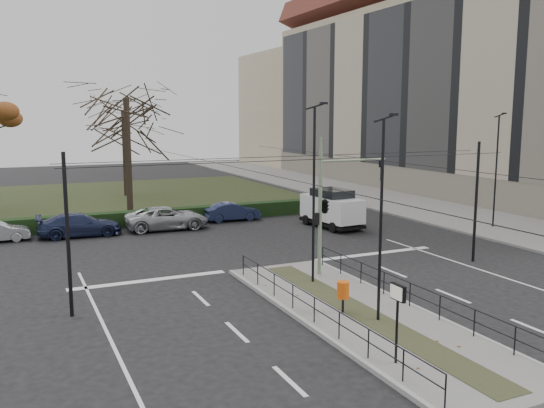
# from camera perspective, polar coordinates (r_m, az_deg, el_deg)

# --- Properties ---
(ground) EXTENTS (140.00, 140.00, 0.00)m
(ground) POSITION_cam_1_polar(r_m,az_deg,el_deg) (23.60, 5.52, -9.18)
(ground) COLOR black
(ground) RESTS_ON ground
(median_island) EXTENTS (4.40, 15.00, 0.14)m
(median_island) POSITION_cam_1_polar(r_m,az_deg,el_deg) (21.57, 8.92, -10.79)
(median_island) COLOR #63605E
(median_island) RESTS_ON ground
(sidewalk_east) EXTENTS (8.00, 90.00, 0.14)m
(sidewalk_east) POSITION_cam_1_polar(r_m,az_deg,el_deg) (51.24, 10.56, 0.54)
(sidewalk_east) COLOR #63605E
(sidewalk_east) RESTS_ON ground
(park) EXTENTS (38.00, 26.00, 0.10)m
(park) POSITION_cam_1_polar(r_m,az_deg,el_deg) (52.14, -18.56, 0.35)
(park) COLOR #253018
(park) RESTS_ON ground
(hedge) EXTENTS (38.00, 1.00, 1.00)m
(hedge) POSITION_cam_1_polar(r_m,az_deg,el_deg) (38.93, -16.40, -1.60)
(hedge) COLOR black
(hedge) RESTS_ON ground
(apartment_block) EXTENTS (13.09, 52.10, 21.64)m
(apartment_block) POSITION_cam_1_polar(r_m,az_deg,el_deg) (58.61, 17.86, 11.41)
(apartment_block) COLOR tan
(apartment_block) RESTS_ON ground
(median_railing) EXTENTS (4.14, 13.24, 0.92)m
(median_railing) POSITION_cam_1_polar(r_m,az_deg,el_deg) (21.21, 9.13, -8.56)
(median_railing) COLOR black
(median_railing) RESTS_ON median_island
(catenary) EXTENTS (20.00, 34.00, 6.00)m
(catenary) POSITION_cam_1_polar(r_m,az_deg,el_deg) (24.17, 3.71, -0.38)
(catenary) COLOR black
(catenary) RESTS_ON ground
(traffic_light) EXTENTS (3.77, 2.15, 5.54)m
(traffic_light) POSITION_cam_1_polar(r_m,az_deg,el_deg) (25.86, 5.42, 0.07)
(traffic_light) COLOR gray
(traffic_light) RESTS_ON median_island
(litter_bin) EXTENTS (0.45, 0.45, 1.16)m
(litter_bin) POSITION_cam_1_polar(r_m,az_deg,el_deg) (21.27, 7.06, -8.49)
(litter_bin) COLOR black
(litter_bin) RESTS_ON median_island
(info_panel) EXTENTS (0.13, 0.61, 2.35)m
(info_panel) POSITION_cam_1_polar(r_m,az_deg,el_deg) (17.05, 12.33, -9.43)
(info_panel) COLOR black
(info_panel) RESTS_ON median_island
(streetlamp_median_near) EXTENTS (0.60, 0.12, 7.19)m
(streetlamp_median_near) POSITION_cam_1_polar(r_m,az_deg,el_deg) (20.02, 10.78, -1.34)
(streetlamp_median_near) COLOR black
(streetlamp_median_near) RESTS_ON median_island
(streetlamp_median_far) EXTENTS (0.64, 0.13, 7.67)m
(streetlamp_median_far) POSITION_cam_1_polar(r_m,az_deg,el_deg) (24.34, 4.19, 1.15)
(streetlamp_median_far) COLOR black
(streetlamp_median_far) RESTS_ON median_island
(streetlamp_sidewalk) EXTENTS (0.61, 0.12, 7.30)m
(streetlamp_sidewalk) POSITION_cam_1_polar(r_m,az_deg,el_deg) (39.50, 21.33, 3.21)
(streetlamp_sidewalk) COLOR black
(streetlamp_sidewalk) RESTS_ON sidewalk_east
(parked_car_third) EXTENTS (4.97, 2.16, 1.42)m
(parked_car_third) POSITION_cam_1_polar(r_m,az_deg,el_deg) (36.72, -18.53, -1.97)
(parked_car_third) COLOR #1E2647
(parked_car_third) RESTS_ON ground
(parked_car_fourth) EXTENTS (5.41, 2.72, 1.47)m
(parked_car_fourth) POSITION_cam_1_polar(r_m,az_deg,el_deg) (37.58, -10.33, -1.38)
(parked_car_fourth) COLOR #9EA1A6
(parked_car_fourth) RESTS_ON ground
(white_van) EXTENTS (2.49, 4.91, 2.52)m
(white_van) POSITION_cam_1_polar(r_m,az_deg,el_deg) (37.80, 5.94, -0.35)
(white_van) COLOR white
(white_van) RESTS_ON ground
(bare_tree_center) EXTENTS (8.20, 8.20, 10.19)m
(bare_tree_center) POSITION_cam_1_polar(r_m,az_deg,el_deg) (53.48, -14.49, 8.43)
(bare_tree_center) COLOR black
(bare_tree_center) RESTS_ON park
(bare_tree_near) EXTENTS (7.13, 7.13, 11.16)m
(bare_tree_near) POSITION_cam_1_polar(r_m,az_deg,el_deg) (42.04, -14.23, 9.34)
(bare_tree_near) COLOR black
(bare_tree_near) RESTS_ON park
(parked_car_fifth) EXTENTS (3.92, 1.49, 1.28)m
(parked_car_fifth) POSITION_cam_1_polar(r_m,az_deg,el_deg) (40.11, -3.98, -0.76)
(parked_car_fifth) COLOR #1E2647
(parked_car_fifth) RESTS_ON ground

